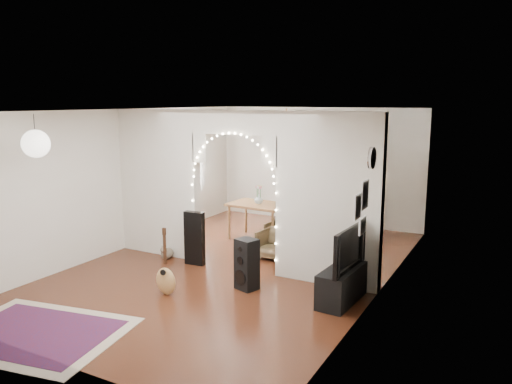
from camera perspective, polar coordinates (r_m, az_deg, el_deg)
The scene contains 25 objects.
floor at distance 8.82m, azimuth -2.23°, elevation -8.48°, with size 7.50×7.50×0.00m, color black.
ceiling at distance 8.35m, azimuth -2.36°, elevation 9.33°, with size 5.00×7.50×0.02m, color white.
wall_back at distance 11.83m, azimuth 7.01°, elevation 3.03°, with size 5.00×0.02×2.70m, color silver.
wall_front at distance 5.67m, azimuth -22.06°, elevation -5.81°, with size 5.00×0.02×2.70m, color silver.
wall_left at distance 9.97m, azimuth -14.75°, elevation 1.39°, with size 0.02×7.50×2.70m, color silver.
wall_right at distance 7.54m, azimuth 14.29°, elevation -1.44°, with size 0.02×7.50×2.70m, color silver.
divider_wall at distance 8.47m, azimuth -2.29°, elevation 0.67°, with size 5.00×0.20×2.70m.
fairy_lights at distance 8.34m, azimuth -2.75°, elevation 1.39°, with size 1.64×0.04×1.60m, color #FFEABF, non-canonical shape.
window at distance 11.30m, azimuth -8.45°, elevation 3.42°, with size 0.04×1.20×1.40m, color white.
wall_clock at distance 6.86m, azimuth 13.17°, elevation 3.79°, with size 0.31×0.31×0.03m, color white.
picture_frames at distance 6.57m, azimuth 12.03°, elevation -1.75°, with size 0.02×0.50×0.70m, color white, non-canonical shape.
paper_lantern at distance 7.82m, azimuth -23.86°, elevation 5.07°, with size 0.40×0.40×0.40m, color white.
ceiling_fan at distance 10.13m, azimuth 3.49°, elevation 7.82°, with size 1.10×1.10×0.30m, color #C58341, non-canonical shape.
area_rug at distance 7.00m, azimuth -23.88°, elevation -14.56°, with size 2.14×1.61×0.02m, color maroon.
guitar_case at distance 8.85m, azimuth -7.04°, elevation -5.27°, with size 0.36×0.12×0.95m, color black.
acoustic_guitar at distance 7.60m, azimuth -10.31°, elevation -8.80°, with size 0.36×0.16×0.87m.
tabby_cat at distance 9.30m, azimuth -10.17°, elevation -6.87°, with size 0.23×0.44×0.29m.
floor_speaker at distance 7.69m, azimuth -1.07°, elevation -8.26°, with size 0.38×0.35×0.79m.
media_console at distance 7.38m, azimuth 9.75°, elevation -10.45°, with size 0.40×1.00×0.50m, color black.
tv at distance 7.20m, azimuth 9.89°, elevation -6.28°, with size 1.07×0.14×0.62m, color black.
bookcase at distance 11.02m, azimuth 7.26°, elevation -0.21°, with size 1.64×0.41×1.68m, color beige.
dining_table at distance 10.33m, azimuth 0.30°, elevation -1.73°, with size 1.25×0.87×0.76m.
flower_vase at distance 10.29m, azimuth 0.30°, elevation -0.81°, with size 0.18×0.18×0.19m, color white.
dining_chair_left at distance 9.86m, azimuth 3.03°, elevation -4.89°, with size 0.55×0.56×0.51m, color brown.
dining_chair_right at distance 9.19m, azimuth 2.22°, elevation -5.98°, with size 0.56×0.58×0.52m, color brown.
Camera 1 is at (4.26, -7.18, 2.86)m, focal length 35.00 mm.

